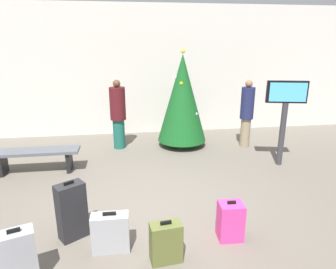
# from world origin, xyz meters

# --- Properties ---
(ground_plane) EXTENTS (16.00, 16.00, 0.00)m
(ground_plane) POSITION_xyz_m (0.00, 0.00, 0.00)
(ground_plane) COLOR #665E54
(back_wall) EXTENTS (16.00, 0.20, 3.53)m
(back_wall) POSITION_xyz_m (0.00, 4.51, 1.76)
(back_wall) COLOR beige
(back_wall) RESTS_ON ground_plane
(holiday_tree) EXTENTS (1.21, 1.21, 2.40)m
(holiday_tree) POSITION_xyz_m (1.16, 3.12, 1.22)
(holiday_tree) COLOR #4C3319
(holiday_tree) RESTS_ON ground_plane
(flight_info_kiosk) EXTENTS (0.81, 0.26, 1.80)m
(flight_info_kiosk) POSITION_xyz_m (3.02, 1.59, 1.24)
(flight_info_kiosk) COLOR #333338
(flight_info_kiosk) RESTS_ON ground_plane
(waiting_bench) EXTENTS (1.71, 0.44, 0.48)m
(waiting_bench) POSITION_xyz_m (-2.06, 1.92, 0.37)
(waiting_bench) COLOR #4C5159
(waiting_bench) RESTS_ON ground_plane
(traveller_0) EXTENTS (0.42, 0.42, 1.69)m
(traveller_0) POSITION_xyz_m (-0.41, 3.18, 0.89)
(traveller_0) COLOR #19594C
(traveller_0) RESTS_ON ground_plane
(traveller_1) EXTENTS (0.40, 0.40, 1.67)m
(traveller_1) POSITION_xyz_m (2.73, 2.84, 0.88)
(traveller_1) COLOR gray
(traveller_1) RESTS_ON ground_plane
(suitcase_1) EXTENTS (0.47, 0.22, 0.55)m
(suitcase_1) POSITION_xyz_m (-0.49, -0.74, 0.25)
(suitcase_1) COLOR #9EA0A5
(suitcase_1) RESTS_ON ground_plane
(suitcase_2) EXTENTS (0.40, 0.25, 0.55)m
(suitcase_2) POSITION_xyz_m (0.17, -1.03, 0.25)
(suitcase_2) COLOR #59602D
(suitcase_2) RESTS_ON ground_plane
(suitcase_3) EXTENTS (0.42, 0.33, 0.69)m
(suitcase_3) POSITION_xyz_m (-1.44, -1.16, 0.33)
(suitcase_3) COLOR #9EA0A5
(suitcase_3) RESTS_ON ground_plane
(suitcase_4) EXTENTS (0.42, 0.38, 0.83)m
(suitcase_4) POSITION_xyz_m (-1.00, -0.39, 0.39)
(suitcase_4) COLOR #232326
(suitcase_4) RESTS_ON ground_plane
(suitcase_5) EXTENTS (0.33, 0.29, 0.56)m
(suitcase_5) POSITION_xyz_m (1.09, -0.72, 0.26)
(suitcase_5) COLOR #E5388C
(suitcase_5) RESTS_ON ground_plane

